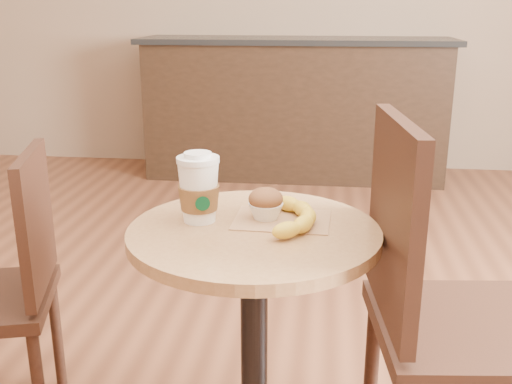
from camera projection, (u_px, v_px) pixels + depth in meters
cafe_table at (254, 319)px, 1.54m from camera, size 0.62×0.62×0.75m
chair_left at (3, 285)px, 1.76m from camera, size 0.48×0.48×0.88m
chair_right at (442, 308)px, 1.45m from camera, size 0.50×0.50×1.03m
service_counter at (295, 108)px, 4.54m from camera, size 2.30×0.65×1.04m
kraft_bag at (282, 220)px, 1.51m from camera, size 0.25×0.19×0.00m
coffee_cup at (199, 191)px, 1.49m from camera, size 0.11×0.11×0.18m
muffin at (266, 204)px, 1.51m from camera, size 0.09×0.09×0.08m
banana at (286, 215)px, 1.49m from camera, size 0.24×0.32×0.04m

